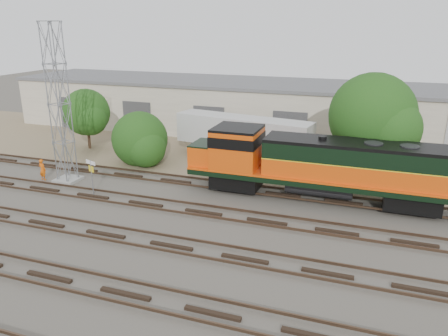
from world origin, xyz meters
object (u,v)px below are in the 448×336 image
(signal_tower, at_px, (60,108))
(semi_trailer, at_px, (246,134))
(worker, at_px, (42,170))
(locomotive, at_px, (316,165))

(signal_tower, distance_m, semi_trailer, 14.72)
(worker, height_order, semi_trailer, semi_trailer)
(locomotive, height_order, worker, locomotive)
(locomotive, xyz_separation_m, semi_trailer, (-6.77, 6.97, -0.12))
(worker, bearing_deg, signal_tower, -158.53)
(signal_tower, xyz_separation_m, semi_trailer, (10.91, 9.37, -3.17))
(locomotive, bearing_deg, semi_trailer, 134.16)
(signal_tower, height_order, semi_trailer, signal_tower)
(signal_tower, bearing_deg, worker, -167.03)
(locomotive, bearing_deg, signal_tower, -172.29)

